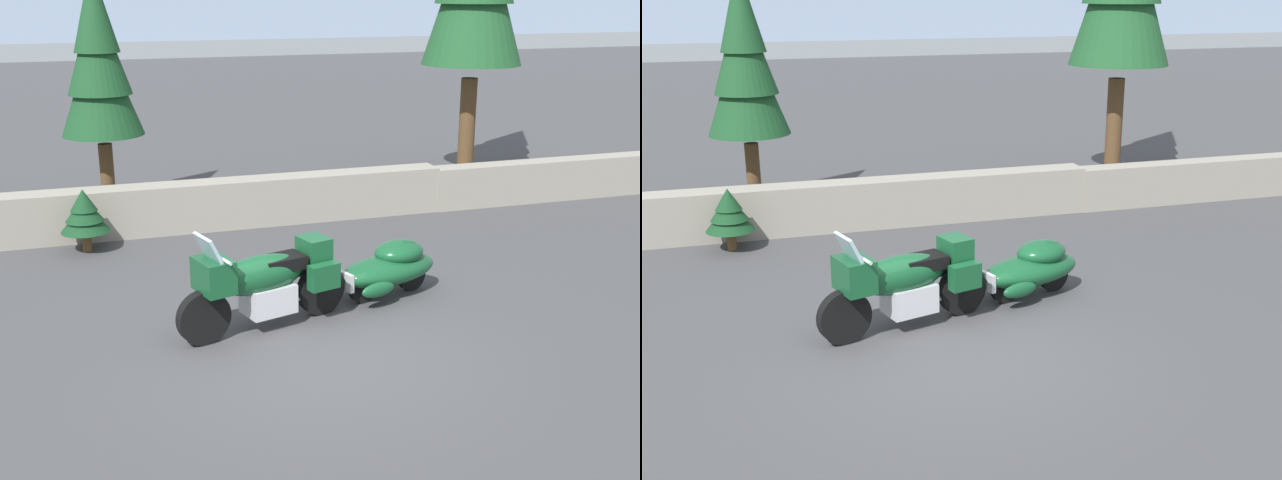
% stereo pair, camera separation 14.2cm
% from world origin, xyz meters
% --- Properties ---
extents(ground_plane, '(80.00, 80.00, 0.00)m').
position_xyz_m(ground_plane, '(0.00, 0.00, 0.00)').
color(ground_plane, '#424244').
extents(stone_guard_wall, '(24.00, 0.57, 0.83)m').
position_xyz_m(stone_guard_wall, '(-0.36, 5.27, 0.41)').
color(stone_guard_wall, gray).
rests_on(stone_guard_wall, ground).
extents(touring_motorcycle, '(2.26, 1.12, 1.33)m').
position_xyz_m(touring_motorcycle, '(-0.37, 0.84, 0.62)').
color(touring_motorcycle, black).
rests_on(touring_motorcycle, ground).
extents(car_shaped_trailer, '(2.22, 1.09, 0.76)m').
position_xyz_m(car_shaped_trailer, '(1.50, 1.37, 0.41)').
color(car_shaped_trailer, black).
rests_on(car_shaped_trailer, ground).
extents(pine_tree_secondary, '(1.48, 1.48, 4.44)m').
position_xyz_m(pine_tree_secondary, '(-1.85, 6.97, 2.78)').
color(pine_tree_secondary, brown).
rests_on(pine_tree_secondary, ground).
extents(pine_sapling_near, '(0.77, 0.77, 1.02)m').
position_xyz_m(pine_sapling_near, '(-2.35, 4.62, 0.63)').
color(pine_sapling_near, brown).
rests_on(pine_sapling_near, ground).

